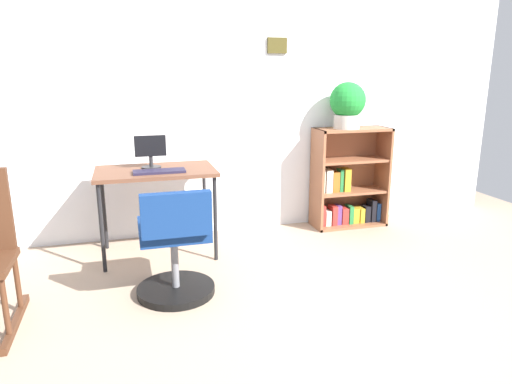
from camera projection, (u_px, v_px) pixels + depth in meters
name	position (u px, v px, depth m)	size (l,w,h in m)	color
ground_plane	(347.00, 350.00, 2.47)	(6.24, 6.24, 0.00)	tan
wall_back	(246.00, 103.00, 4.18)	(5.20, 0.12, 2.36)	white
desk	(156.00, 177.00, 3.63)	(0.92, 0.57, 0.71)	brown
monitor	(151.00, 151.00, 3.63)	(0.24, 0.15, 0.26)	#262628
keyboard	(159.00, 171.00, 3.50)	(0.39, 0.15, 0.02)	#201C33
office_chair	(175.00, 250.00, 2.98)	(0.52, 0.55, 0.77)	black
bookshelf_low	(347.00, 183.00, 4.44)	(0.71, 0.30, 0.94)	brown
potted_plant_on_shelf	(348.00, 104.00, 4.18)	(0.33, 0.33, 0.42)	#B7B2A8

